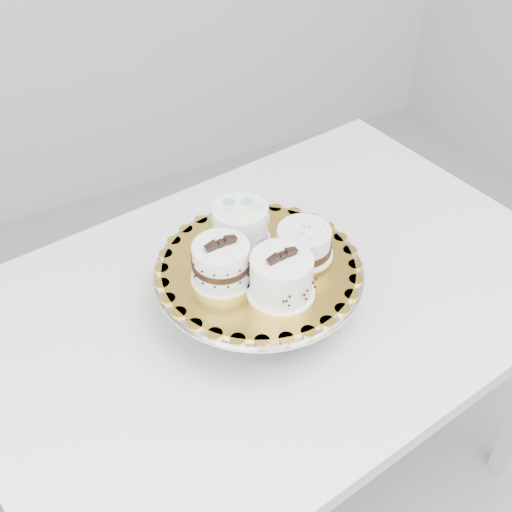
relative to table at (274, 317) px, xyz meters
name	(u,v)px	position (x,y,z in m)	size (l,w,h in m)	color
table	(274,317)	(0.00, 0.00, 0.00)	(1.31, 0.98, 0.75)	silver
cake_stand	(259,281)	(-0.05, -0.03, 0.15)	(0.39, 0.39, 0.11)	gray
cake_board	(259,267)	(-0.05, -0.03, 0.19)	(0.36, 0.36, 0.01)	gold
cake_swirl	(281,276)	(-0.05, -0.10, 0.23)	(0.12, 0.12, 0.10)	white
cake_banded	(222,263)	(-0.12, -0.02, 0.22)	(0.11, 0.11, 0.09)	white
cake_dots	(240,224)	(-0.05, 0.06, 0.23)	(0.13, 0.13, 0.08)	white
cake_ribbon	(304,243)	(0.04, -0.03, 0.22)	(0.12, 0.12, 0.06)	white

